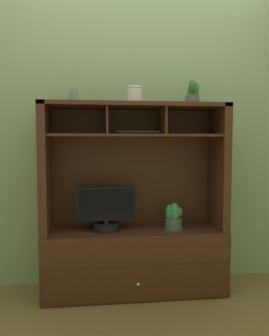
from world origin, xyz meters
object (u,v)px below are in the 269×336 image
media_console (134,234)px  tv_monitor (106,212)px  magazine_stack_left (137,133)px  potted_orchid (173,218)px  diffuser_bottle (74,96)px  ceramic_vase (135,95)px  potted_succulent (192,95)px

media_console → tv_monitor: (-0.22, -0.02, 0.19)m
magazine_stack_left → potted_orchid: bearing=-15.4°
magazine_stack_left → diffuser_bottle: size_ratio=1.19×
media_console → tv_monitor: size_ratio=3.26×
ceramic_vase → diffuser_bottle: bearing=179.6°
magazine_stack_left → potted_succulent: potted_succulent is taller
potted_orchid → ceramic_vase: ceramic_vase is taller
tv_monitor → potted_orchid: size_ratio=2.13×
magazine_stack_left → media_console: bearing=-127.3°
potted_succulent → ceramic_vase: size_ratio=1.51×
magazine_stack_left → ceramic_vase: (-0.03, -0.06, 0.28)m
magazine_stack_left → ceramic_vase: size_ratio=2.66×
media_console → potted_succulent: 1.19m
potted_orchid → ceramic_vase: size_ratio=1.63×
diffuser_bottle → ceramic_vase: size_ratio=2.24×
potted_orchid → magazine_stack_left: (-0.28, 0.08, 0.67)m
tv_monitor → media_console: bearing=5.9°
tv_monitor → ceramic_vase: 0.92m
tv_monitor → potted_succulent: potted_succulent is taller
diffuser_bottle → potted_succulent: 0.92m
media_console → potted_orchid: (0.30, -0.04, 0.13)m
magazine_stack_left → potted_succulent: 0.53m
media_console → ceramic_vase: size_ratio=11.38×
potted_orchid → diffuser_bottle: (-0.76, 0.02, 0.93)m
potted_orchid → ceramic_vase: (-0.30, 0.02, 0.95)m
potted_succulent → diffuser_bottle: bearing=-178.4°
diffuser_bottle → ceramic_vase: diffuser_bottle is taller
diffuser_bottle → potted_succulent: size_ratio=1.48×
potted_succulent → ceramic_vase: potted_succulent is taller
media_console → potted_succulent: bearing=0.9°
media_console → magazine_stack_left: 0.80m
magazine_stack_left → diffuser_bottle: diffuser_bottle is taller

